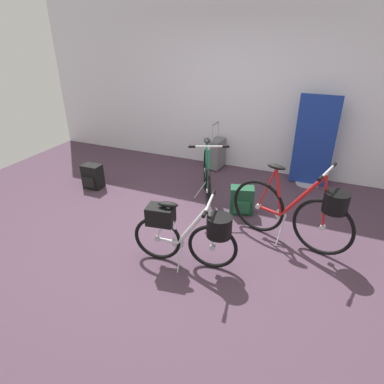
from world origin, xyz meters
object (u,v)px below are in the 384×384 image
(folding_bike_foreground, at_px, (189,231))
(display_bike_left, at_px, (207,177))
(rolling_suitcase, at_px, (217,153))
(backpack_on_floor, at_px, (242,200))
(display_bike_right, at_px, (300,211))
(handbag_on_floor, at_px, (93,177))
(floor_banner_stand, at_px, (313,147))

(folding_bike_foreground, relative_size, display_bike_left, 0.89)
(display_bike_left, height_order, rolling_suitcase, display_bike_left)
(rolling_suitcase, height_order, backpack_on_floor, rolling_suitcase)
(display_bike_left, relative_size, display_bike_right, 0.89)
(handbag_on_floor, bearing_deg, folding_bike_foreground, -27.77)
(display_bike_right, bearing_deg, folding_bike_foreground, -141.10)
(floor_banner_stand, height_order, backpack_on_floor, floor_banner_stand)
(folding_bike_foreground, bearing_deg, display_bike_left, 103.59)
(rolling_suitcase, bearing_deg, backpack_on_floor, -58.68)
(floor_banner_stand, distance_m, handbag_on_floor, 3.50)
(rolling_suitcase, bearing_deg, floor_banner_stand, -2.47)
(display_bike_right, bearing_deg, floor_banner_stand, 91.16)
(folding_bike_foreground, bearing_deg, display_bike_right, 38.90)
(rolling_suitcase, relative_size, handbag_on_floor, 2.15)
(display_bike_left, bearing_deg, handbag_on_floor, -169.44)
(floor_banner_stand, distance_m, display_bike_right, 1.80)
(backpack_on_floor, height_order, handbag_on_floor, handbag_on_floor)
(backpack_on_floor, bearing_deg, handbag_on_floor, -176.26)
(display_bike_right, relative_size, backpack_on_floor, 3.75)
(display_bike_left, xyz_separation_m, display_bike_right, (1.37, -0.66, 0.10))
(backpack_on_floor, xyz_separation_m, handbag_on_floor, (-2.39, -0.16, 0.00))
(display_bike_left, distance_m, display_bike_right, 1.53)
(folding_bike_foreground, bearing_deg, handbag_on_floor, 152.23)
(floor_banner_stand, relative_size, handbag_on_floor, 3.73)
(floor_banner_stand, height_order, display_bike_right, floor_banner_stand)
(display_bike_right, relative_size, rolling_suitcase, 1.73)
(display_bike_left, distance_m, handbag_on_floor, 1.85)
(floor_banner_stand, bearing_deg, rolling_suitcase, 177.53)
(display_bike_left, relative_size, handbag_on_floor, 3.30)
(display_bike_right, bearing_deg, handbag_on_floor, 174.29)
(display_bike_right, height_order, backpack_on_floor, display_bike_right)
(display_bike_right, relative_size, handbag_on_floor, 3.71)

